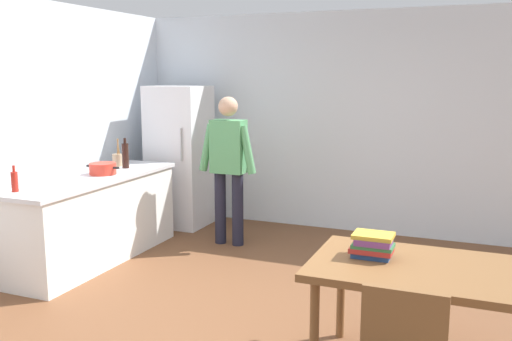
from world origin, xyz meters
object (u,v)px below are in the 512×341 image
object	(u,v)px
cooking_pot	(103,169)
book_stack	(373,246)
dining_table	(422,277)
utensil_jar	(117,159)
refrigerator	(180,156)
bottle_sauce_red	(15,181)
person	(228,161)
bottle_wine_dark	(125,155)

from	to	relation	value
cooking_pot	book_stack	distance (m)	3.30
cooking_pot	book_stack	xyz separation A→B (m)	(3.07, -1.21, -0.13)
dining_table	book_stack	world-z (taller)	book_stack
dining_table	cooking_pot	world-z (taller)	cooking_pot
utensil_jar	book_stack	world-z (taller)	utensil_jar
refrigerator	utensil_jar	bearing A→B (deg)	-106.15
refrigerator	bottle_sauce_red	world-z (taller)	refrigerator
person	dining_table	xyz separation A→B (m)	(2.35, -2.15, -0.31)
dining_table	utensil_jar	bearing A→B (deg)	153.90
utensil_jar	book_stack	xyz separation A→B (m)	(3.25, -1.71, -0.15)
refrigerator	book_stack	xyz separation A→B (m)	(2.97, -2.66, -0.07)
refrigerator	book_stack	world-z (taller)	refrigerator
bottle_wine_dark	dining_table	bearing A→B (deg)	-26.20
refrigerator	bottle_sauce_red	xyz separation A→B (m)	(-0.27, -2.48, 0.10)
dining_table	utensil_jar	distance (m)	3.99
refrigerator	utensil_jar	world-z (taller)	refrigerator
utensil_jar	bottle_wine_dark	world-z (taller)	bottle_wine_dark
dining_table	bottle_wine_dark	xyz separation A→B (m)	(-3.41, 1.68, 0.37)
person	bottle_wine_dark	size ratio (longest dim) A/B	5.00
refrigerator	bottle_wine_dark	xyz separation A→B (m)	(-0.11, -1.02, 0.15)
refrigerator	cooking_pot	xyz separation A→B (m)	(-0.10, -1.45, 0.06)
person	cooking_pot	bearing A→B (deg)	-139.46
cooking_pot	book_stack	world-z (taller)	cooking_pot
bottle_sauce_red	utensil_jar	bearing A→B (deg)	90.08
dining_table	bottle_sauce_red	bearing A→B (deg)	176.47
bottle_wine_dark	bottle_sauce_red	size ratio (longest dim) A/B	1.42
person	dining_table	world-z (taller)	person
bottle_wine_dark	bottle_sauce_red	xyz separation A→B (m)	(-0.16, -1.46, -0.05)
cooking_pot	book_stack	size ratio (longest dim) A/B	1.43
utensil_jar	bottle_sauce_red	size ratio (longest dim) A/B	1.33
cooking_pot	bottle_wine_dark	xyz separation A→B (m)	(-0.01, 0.43, 0.09)
refrigerator	person	size ratio (longest dim) A/B	1.06
person	bottle_wine_dark	world-z (taller)	person
person	bottle_wine_dark	distance (m)	1.16
cooking_pot	bottle_sauce_red	bearing A→B (deg)	-99.66
bottle_wine_dark	utensil_jar	bearing A→B (deg)	155.99
dining_table	bottle_wine_dark	world-z (taller)	bottle_wine_dark
cooking_pot	bottle_wine_dark	bearing A→B (deg)	91.68
refrigerator	dining_table	bearing A→B (deg)	-39.29
utensil_jar	dining_table	bearing A→B (deg)	-26.10
person	utensil_jar	distance (m)	1.29
utensil_jar	book_stack	bearing A→B (deg)	-27.72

